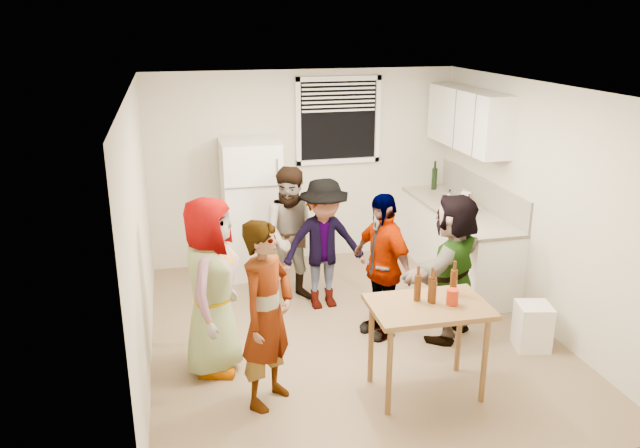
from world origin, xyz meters
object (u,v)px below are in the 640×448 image
object	(u,v)px
refrigerator	(252,209)
serving_table	(424,391)
kettle	(449,204)
wine_bottle	(434,189)
guest_stripe	(270,400)
guest_grey	(216,368)
blue_cup	(459,223)
red_cup	(452,304)
trash_bin	(533,324)
guest_orange	(448,335)
beer_bottle_counter	(468,219)
beer_bottle_table	(432,303)
guest_black	(380,332)
guest_back_right	(324,305)
guest_back_left	(295,299)

from	to	relation	value
refrigerator	serving_table	distance (m)	3.33
kettle	serving_table	world-z (taller)	kettle
wine_bottle	guest_stripe	world-z (taller)	wine_bottle
guest_grey	guest_stripe	bearing A→B (deg)	-128.32
wine_bottle	blue_cup	bearing A→B (deg)	-102.17
wine_bottle	serving_table	distance (m)	3.60
red_cup	wine_bottle	bearing A→B (deg)	69.07
refrigerator	red_cup	bearing A→B (deg)	-67.67
trash_bin	guest_orange	world-z (taller)	trash_bin
guest_stripe	guest_orange	bearing A→B (deg)	-27.34
refrigerator	beer_bottle_counter	bearing A→B (deg)	-26.25
beer_bottle_table	guest_grey	distance (m)	2.12
kettle	blue_cup	bearing A→B (deg)	-127.29
wine_bottle	guest_black	distance (m)	2.69
blue_cup	guest_orange	world-z (taller)	blue_cup
guest_stripe	guest_back_right	bearing A→B (deg)	15.05
beer_bottle_counter	guest_grey	world-z (taller)	beer_bottle_counter
refrigerator	guest_stripe	xyz separation A→B (m)	(-0.26, -2.85, -0.85)
refrigerator	beer_bottle_table	xyz separation A→B (m)	(1.12, -3.01, -0.02)
refrigerator	serving_table	xyz separation A→B (m)	(1.08, -3.03, -0.85)
refrigerator	wine_bottle	world-z (taller)	refrigerator
beer_bottle_table	guest_orange	distance (m)	1.34
guest_stripe	guest_back_left	distance (m)	2.02
wine_bottle	guest_orange	xyz separation A→B (m)	(-0.79, -2.30, -0.90)
serving_table	guest_black	xyz separation A→B (m)	(-0.03, 1.11, 0.00)
kettle	guest_back_left	xyz separation A→B (m)	(-2.05, -0.38, -0.90)
wine_bottle	trash_bin	xyz separation A→B (m)	(-0.10, -2.73, -0.65)
guest_back_right	guest_grey	bearing A→B (deg)	-145.04
guest_black	guest_grey	bearing A→B (deg)	-98.63
beer_bottle_table	guest_orange	bearing A→B (deg)	55.49
guest_orange	red_cup	bearing A→B (deg)	23.93
blue_cup	guest_back_right	world-z (taller)	blue_cup
guest_back_left	guest_black	size ratio (longest dim) A/B	1.04
blue_cup	guest_black	world-z (taller)	blue_cup
refrigerator	guest_orange	size ratio (longest dim) A/B	1.12
refrigerator	guest_black	bearing A→B (deg)	-61.49
guest_black	serving_table	bearing A→B (deg)	-16.69
guest_black	guest_back_left	bearing A→B (deg)	-163.60
kettle	red_cup	world-z (taller)	kettle
wine_bottle	beer_bottle_table	world-z (taller)	wine_bottle
kettle	guest_back_right	bearing A→B (deg)	178.07
guest_black	beer_bottle_counter	bearing A→B (deg)	102.21
beer_bottle_counter	guest_grey	distance (m)	3.32
beer_bottle_table	guest_black	xyz separation A→B (m)	(-0.07, 1.09, -0.83)
wine_bottle	guest_back_left	size ratio (longest dim) A/B	0.18
trash_bin	guest_black	distance (m)	1.52
beer_bottle_counter	blue_cup	bearing A→B (deg)	-142.47
guest_back_left	guest_black	bearing A→B (deg)	-47.25
wine_bottle	blue_cup	size ratio (longest dim) A/B	2.23
beer_bottle_counter	trash_bin	bearing A→B (deg)	-87.99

